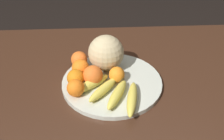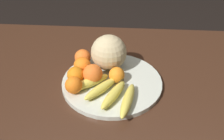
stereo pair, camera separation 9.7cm
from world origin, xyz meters
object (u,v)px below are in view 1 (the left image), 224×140
melon (106,53)px  kitchen_table (106,106)px  fruit_bowl (112,82)px  orange_front_left (76,78)px  banana_bunch (111,91)px  orange_back_left (76,88)px  orange_front_right (80,68)px  orange_top_small (79,59)px  orange_back_right (117,74)px  orange_mid_center (93,75)px

melon → kitchen_table: bearing=-93.7°
fruit_bowl → orange_front_left: size_ratio=5.88×
banana_bunch → orange_front_left: bearing=-86.0°
kitchen_table → banana_bunch: banana_bunch is taller
kitchen_table → fruit_bowl: bearing=44.5°
fruit_bowl → orange_back_left: (-0.13, -0.07, 0.04)m
orange_front_right → orange_top_small: (-0.01, 0.06, -0.00)m
orange_front_left → orange_top_small: size_ratio=0.98×
kitchen_table → orange_top_small: bearing=128.2°
banana_bunch → orange_top_small: (-0.12, 0.19, 0.01)m
orange_back_left → orange_back_right: 0.17m
orange_front_left → orange_back_left: orange_front_left is taller
melon → orange_mid_center: 0.12m
orange_back_left → orange_front_right: bearing=84.2°
melon → orange_back_right: 0.10m
kitchen_table → orange_front_left: (-0.11, 0.01, 0.14)m
orange_mid_center → orange_back_right: bearing=6.0°
banana_bunch → orange_mid_center: 0.10m
orange_back_right → orange_top_small: size_ratio=0.91×
melon → orange_back_right: size_ratio=2.36×
orange_back_left → banana_bunch: bearing=-4.4°
orange_back_right → fruit_bowl: bearing=174.6°
orange_front_left → orange_front_right: size_ratio=0.96×
fruit_bowl → orange_back_left: size_ratio=6.11×
orange_front_left → orange_mid_center: (0.06, 0.01, 0.00)m
orange_front_left → fruit_bowl: bearing=7.1°
fruit_bowl → orange_top_small: (-0.13, 0.10, 0.04)m
orange_mid_center → orange_back_left: orange_mid_center is taller
melon → orange_back_right: melon is taller
orange_top_small → melon: bearing=-8.3°
banana_bunch → orange_back_right: (0.03, 0.08, 0.01)m
kitchen_table → orange_back_right: orange_back_right is taller
kitchen_table → orange_mid_center: orange_mid_center is taller
banana_bunch → orange_front_right: orange_front_right is taller
melon → orange_front_right: (-0.10, -0.04, -0.04)m
kitchen_table → fruit_bowl: (0.03, 0.03, 0.10)m
banana_bunch → orange_front_right: (-0.11, 0.13, 0.02)m
orange_front_right → orange_back_left: orange_front_right is taller
orange_back_left → kitchen_table: bearing=24.6°
kitchen_table → fruit_bowl: size_ratio=4.05×
melon → orange_back_right: (0.04, -0.09, -0.04)m
orange_front_right → orange_mid_center: bearing=-48.5°
orange_front_left → orange_front_right: 0.06m
banana_bunch → fruit_bowl: bearing=-153.5°
fruit_bowl → orange_front_right: orange_front_right is taller
orange_front_right → orange_back_left: 0.12m
orange_back_right → orange_mid_center: bearing=-174.0°
kitchen_table → melon: (0.01, 0.11, 0.18)m
fruit_bowl → orange_top_small: orange_top_small is taller
fruit_bowl → orange_mid_center: size_ratio=5.14×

